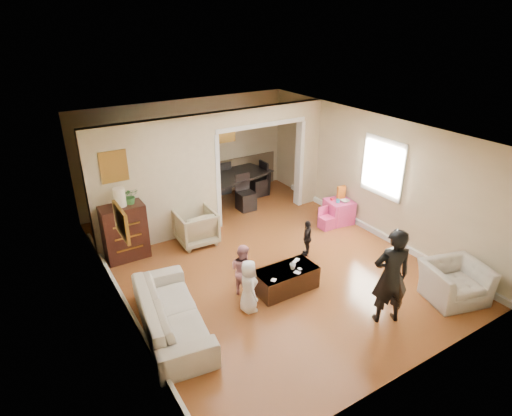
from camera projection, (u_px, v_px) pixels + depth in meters
floor at (261, 259)px, 8.43m from camera, size 7.00×7.00×0.00m
partition_left at (157, 184)px, 8.62m from camera, size 2.75×0.18×2.60m
partition_right at (307, 154)px, 10.46m from camera, size 0.55×0.18×2.60m
partition_header at (260, 114)px, 9.33m from camera, size 2.22×0.18×0.35m
window_pane at (383, 167)px, 8.78m from camera, size 0.03×0.95×1.10m
framed_art_partition at (114, 166)px, 7.92m from camera, size 0.45×0.03×0.55m
framed_art_sofa_wall at (121, 222)px, 5.92m from camera, size 0.03×0.55×0.40m
framed_art_alcove at (226, 131)px, 10.90m from camera, size 0.45×0.03×0.55m
sofa at (171, 312)px, 6.46m from camera, size 1.15×2.27×0.63m
armchair_back at (196, 227)px, 8.92m from camera, size 0.81×0.83×0.73m
armchair_front at (454, 282)px, 7.18m from camera, size 1.17×1.09×0.63m
dresser at (125, 232)px, 8.28m from camera, size 0.82×0.46×1.13m
table_lamp at (120, 197)px, 7.97m from camera, size 0.22×0.22×0.36m
potted_plant at (130, 196)px, 8.08m from camera, size 0.29×0.25×0.32m
coffee_table at (286, 279)px, 7.45m from camera, size 1.10×0.55×0.41m
coffee_cup at (293, 267)px, 7.35m from camera, size 0.11×0.11×0.10m
play_table at (339, 211)px, 9.84m from camera, size 0.64×0.64×0.54m
cereal_box at (341, 192)px, 9.80m from camera, size 0.21×0.10×0.30m
cyan_cup at (338, 201)px, 9.62m from camera, size 0.08×0.08×0.08m
toy_block at (332, 199)px, 9.75m from camera, size 0.09×0.07×0.05m
play_bowl at (345, 201)px, 9.64m from camera, size 0.23×0.23×0.05m
dining_table at (233, 188)px, 10.94m from camera, size 2.21×1.57×0.70m
adult_person at (391, 276)px, 6.45m from camera, size 0.70×0.59×1.63m
child_kneel_a at (249, 286)px, 6.82m from camera, size 0.37×0.50×0.93m
child_kneel_b at (243, 270)px, 7.24m from camera, size 0.50×0.56×0.95m
child_toddler at (307, 238)px, 8.46m from camera, size 0.46×0.43×0.76m
craft_papers at (292, 269)px, 7.37m from camera, size 0.84×0.47×0.00m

